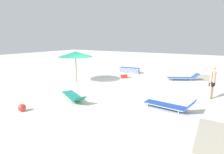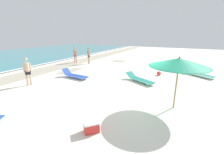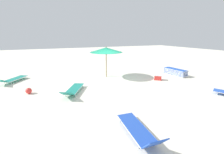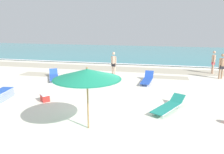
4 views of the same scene
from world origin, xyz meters
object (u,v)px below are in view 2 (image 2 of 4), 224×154
Objects in this scene: beachgoer_wading_adult at (75,54)px; beachgoer_shoreline_child at (27,70)px; beach_umbrella at (179,63)px; sun_lounger_under_umbrella at (199,74)px; cooler_box at (91,127)px; sun_lounger_near_water_left at (75,75)px; beach_ball at (159,73)px; beachgoer_strolling_adult at (89,54)px; sun_lounger_beside_umbrella at (140,79)px.

beachgoer_wading_adult is 1.00× the size of beachgoer_shoreline_child.
sun_lounger_under_umbrella is at bearing -11.29° from beach_umbrella.
sun_lounger_under_umbrella is 3.50× the size of cooler_box.
sun_lounger_near_water_left reaches higher than cooler_box.
cooler_box is at bearing 143.09° from beach_umbrella.
sun_lounger_near_water_left is 6.46m from beach_ball.
sun_lounger_near_water_left is (1.67, 6.99, -1.82)m from beach_umbrella.
beachgoer_shoreline_child and beachgoer_strolling_adult have the same top height.
cooler_box is (-3.04, 2.29, -1.85)m from beach_umbrella.
beachgoer_wading_adult is 2.91× the size of cooler_box.
beach_umbrella is 8.60m from beachgoer_shoreline_child.
beach_umbrella is 5.70m from beach_ball.
sun_lounger_near_water_left is 1.25× the size of beachgoer_strolling_adult.
beachgoer_strolling_adult is at bearing 89.49° from sun_lounger_beside_umbrella.
beachgoer_wading_adult is at bearing -108.20° from beachgoer_strolling_adult.
sun_lounger_near_water_left is 5.47m from beachgoer_strolling_adult.
beachgoer_strolling_adult is (3.69, 6.78, 0.80)m from sun_lounger_beside_umbrella.
sun_lounger_under_umbrella is 3.06m from beach_ball.
beachgoer_strolling_adult reaches higher than sun_lounger_beside_umbrella.
cooler_box is at bearing -130.27° from sun_lounger_near_water_left.
sun_lounger_beside_umbrella is (2.91, 2.43, -1.83)m from beach_umbrella.
beach_umbrella is at bearing -98.62° from sun_lounger_near_water_left.
sun_lounger_beside_umbrella is at bearing -33.91° from beachgoer_shoreline_child.
beachgoer_strolling_adult reaches higher than sun_lounger_under_umbrella.
beachgoer_wading_adult is at bearing 123.67° from sun_lounger_under_umbrella.
sun_lounger_near_water_left is (-4.67, 8.25, 0.01)m from sun_lounger_under_umbrella.
sun_lounger_near_water_left reaches higher than beach_ball.
beachgoer_shoreline_child is at bearing 104.41° from beachgoer_wading_adult.
sun_lounger_under_umbrella is 0.97× the size of sun_lounger_near_water_left.
beach_ball is at bearing 6.73° from sun_lounger_beside_umbrella.
beachgoer_wading_adult is 7.70m from beachgoer_shoreline_child.
beachgoer_wading_adult and beachgoer_shoreline_child have the same top height.
sun_lounger_under_umbrella is (6.34, -1.27, -1.83)m from beach_umbrella.
beachgoer_strolling_adult is at bearing 79.27° from beach_ball.
beach_ball is at bearing 54.58° from beachgoer_strolling_adult.
beachgoer_strolling_adult is at bearing 78.23° from cooler_box.
beachgoer_strolling_adult is at bearing 29.32° from beachgoer_shoreline_child.
cooler_box is (-5.96, -0.14, -0.02)m from sun_lounger_beside_umbrella.
beach_umbrella reaches higher than beachgoer_shoreline_child.
beach_ball is at bearing 37.47° from cooler_box.
beach_umbrella reaches higher than beachgoer_strolling_adult.
sun_lounger_beside_umbrella reaches higher than sun_lounger_under_umbrella.
sun_lounger_beside_umbrella is at bearing -69.90° from sun_lounger_near_water_left.
sun_lounger_beside_umbrella is 1.31× the size of beachgoer_shoreline_child.
beach_ball is at bearing -52.50° from sun_lounger_near_water_left.
sun_lounger_beside_umbrella is 2.41m from beach_ball.
beachgoer_shoreline_child is 7.55m from beachgoer_strolling_adult.
cooler_box is (-2.14, -6.20, -0.81)m from beachgoer_shoreline_child.
beach_umbrella is 1.36× the size of beachgoer_shoreline_child.
sun_lounger_near_water_left is 6.65m from cooler_box.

